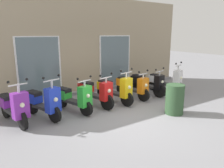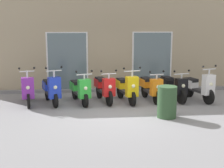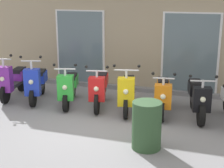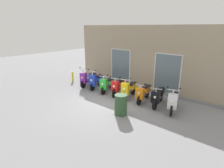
# 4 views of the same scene
# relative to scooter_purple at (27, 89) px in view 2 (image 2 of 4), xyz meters

# --- Properties ---
(ground_plane) EXTENTS (40.00, 40.00, 0.00)m
(ground_plane) POSITION_rel_scooter_purple_xyz_m (2.89, -1.28, -0.50)
(ground_plane) COLOR gray
(storefront_facade) EXTENTS (10.38, 0.50, 3.80)m
(storefront_facade) POSITION_rel_scooter_purple_xyz_m (2.89, 1.94, 1.34)
(storefront_facade) COLOR gray
(storefront_facade) RESTS_ON ground_plane
(scooter_purple) EXTENTS (0.65, 1.61, 1.31)m
(scooter_purple) POSITION_rel_scooter_purple_xyz_m (0.00, 0.00, 0.00)
(scooter_purple) COLOR black
(scooter_purple) RESTS_ON ground_plane
(scooter_blue) EXTENTS (0.79, 1.50, 1.31)m
(scooter_blue) POSITION_rel_scooter_purple_xyz_m (0.78, -0.05, 0.00)
(scooter_blue) COLOR black
(scooter_blue) RESTS_ON ground_plane
(scooter_green) EXTENTS (0.79, 1.57, 1.19)m
(scooter_green) POSITION_rel_scooter_purple_xyz_m (1.72, -0.03, -0.04)
(scooter_green) COLOR black
(scooter_green) RESTS_ON ground_plane
(scooter_red) EXTENTS (0.71, 1.62, 1.18)m
(scooter_red) POSITION_rel_scooter_purple_xyz_m (2.53, 0.04, 0.00)
(scooter_red) COLOR black
(scooter_red) RESTS_ON ground_plane
(scooter_yellow) EXTENTS (0.73, 1.63, 1.27)m
(scooter_yellow) POSITION_rel_scooter_purple_xyz_m (3.28, -0.03, -0.00)
(scooter_yellow) COLOR black
(scooter_yellow) RESTS_ON ground_plane
(scooter_orange) EXTENTS (0.63, 1.55, 1.13)m
(scooter_orange) POSITION_rel_scooter_purple_xyz_m (4.12, 0.06, -0.02)
(scooter_orange) COLOR black
(scooter_orange) RESTS_ON ground_plane
(scooter_black) EXTENTS (0.73, 1.63, 1.13)m
(scooter_black) POSITION_rel_scooter_purple_xyz_m (4.93, 0.11, -0.04)
(scooter_black) COLOR black
(scooter_black) RESTS_ON ground_plane
(scooter_white) EXTENTS (0.78, 1.57, 1.30)m
(scooter_white) POSITION_rel_scooter_purple_xyz_m (5.78, -0.09, 0.01)
(scooter_white) COLOR black
(scooter_white) RESTS_ON ground_plane
(trash_bin) EXTENTS (0.55, 0.55, 0.91)m
(trash_bin) POSITION_rel_scooter_purple_xyz_m (4.18, -1.87, -0.05)
(trash_bin) COLOR #2D4C2D
(trash_bin) RESTS_ON ground_plane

